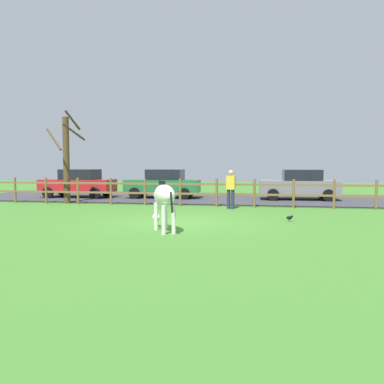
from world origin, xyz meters
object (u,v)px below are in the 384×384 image
(bare_tree, at_px, (66,157))
(parked_car_grey, at_px, (299,184))
(zebra, at_px, (164,198))
(visitor_near_fence, at_px, (231,187))
(crow_on_grass, at_px, (290,218))
(parked_car_green, at_px, (163,183))
(parked_car_red, at_px, (79,183))

(bare_tree, distance_m, parked_car_grey, 11.81)
(parked_car_grey, bearing_deg, zebra, -113.19)
(bare_tree, height_order, visitor_near_fence, bare_tree)
(parked_car_grey, bearing_deg, visitor_near_fence, -124.90)
(crow_on_grass, xyz_separation_m, parked_car_green, (-6.30, 7.69, 0.72))
(bare_tree, xyz_separation_m, parked_car_red, (-0.86, 2.91, -1.38))
(zebra, distance_m, parked_car_red, 12.37)
(zebra, relative_size, visitor_near_fence, 1.06)
(zebra, bearing_deg, parked_car_red, 127.36)
(bare_tree, distance_m, parked_car_red, 3.33)
(crow_on_grass, height_order, parked_car_green, parked_car_green)
(crow_on_grass, bearing_deg, visitor_near_fence, 123.50)
(bare_tree, distance_m, zebra, 9.68)
(zebra, distance_m, parked_car_green, 10.68)
(parked_car_grey, distance_m, parked_car_red, 12.04)
(bare_tree, xyz_separation_m, zebra, (6.64, -6.92, -1.30))
(parked_car_green, bearing_deg, bare_tree, -138.98)
(parked_car_grey, height_order, visitor_near_fence, visitor_near_fence)
(bare_tree, bearing_deg, parked_car_grey, 18.00)
(zebra, height_order, parked_car_green, parked_car_green)
(bare_tree, bearing_deg, zebra, -46.19)
(crow_on_grass, relative_size, parked_car_grey, 0.05)
(bare_tree, relative_size, crow_on_grass, 20.49)
(parked_car_grey, relative_size, visitor_near_fence, 2.48)
(bare_tree, xyz_separation_m, parked_car_grey, (11.16, 3.63, -1.38))
(crow_on_grass, relative_size, visitor_near_fence, 0.13)
(parked_car_grey, xyz_separation_m, visitor_near_fence, (-3.17, -4.55, 0.06))
(visitor_near_fence, bearing_deg, parked_car_grey, 55.10)
(bare_tree, distance_m, visitor_near_fence, 8.15)
(parked_car_red, relative_size, parked_car_green, 1.00)
(parked_car_grey, xyz_separation_m, parked_car_red, (-12.02, -0.72, 0.00))
(bare_tree, bearing_deg, parked_car_green, 41.02)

